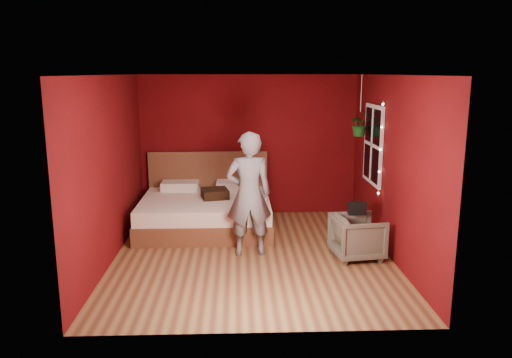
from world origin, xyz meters
name	(u,v)px	position (x,y,z in m)	size (l,w,h in m)	color
floor	(252,255)	(0.00, 0.00, 0.00)	(4.50, 4.50, 0.00)	olive
room_walls	(252,142)	(0.00, 0.00, 1.68)	(4.04, 4.54, 2.62)	#5F0A0E
window	(373,145)	(1.97, 0.90, 1.50)	(0.05, 0.97, 1.27)	white
fairy_lights	(381,150)	(1.94, 0.38, 1.50)	(0.04, 0.04, 1.45)	silver
bed	(206,210)	(-0.76, 1.37, 0.31)	(2.19, 1.86, 1.20)	brown
person	(249,194)	(-0.05, 0.04, 0.91)	(0.66, 0.44, 1.82)	slate
armchair	(357,237)	(1.51, -0.16, 0.31)	(0.67, 0.69, 0.63)	#666451
handbag	(357,208)	(1.51, -0.07, 0.72)	(0.26, 0.13, 0.18)	black
throw_pillow	(215,193)	(-0.60, 1.28, 0.62)	(0.43, 0.43, 0.15)	black
hanging_plant	(360,124)	(1.83, 1.25, 1.79)	(0.41, 0.37, 1.01)	silver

